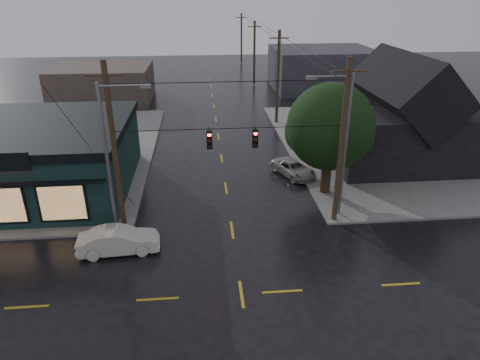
{
  "coord_description": "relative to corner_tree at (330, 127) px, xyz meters",
  "views": [
    {
      "loc": [
        -1.6,
        -16.45,
        13.52
      ],
      "look_at": [
        0.42,
        5.26,
        3.66
      ],
      "focal_mm": 32.0,
      "sensor_mm": 36.0,
      "label": 1
    }
  ],
  "objects": [
    {
      "name": "ground_plane",
      "position": [
        -7.0,
        -10.47,
        -4.94
      ],
      "size": [
        160.0,
        160.0,
        0.0
      ],
      "primitive_type": "plane",
      "color": "black"
    },
    {
      "name": "sidewalk_ne",
      "position": [
        13.0,
        9.53,
        -4.87
      ],
      "size": [
        28.0,
        28.0,
        0.15
      ],
      "primitive_type": "cube",
      "color": "#5F5E59",
      "rests_on": "ground"
    },
    {
      "name": "pizza_shop",
      "position": [
        -22.0,
        2.47,
        -2.38
      ],
      "size": [
        16.3,
        12.34,
        4.9
      ],
      "color": "black",
      "rests_on": "ground"
    },
    {
      "name": "ne_building",
      "position": [
        8.0,
        6.53,
        -0.47
      ],
      "size": [
        12.6,
        11.6,
        8.75
      ],
      "color": "black",
      "rests_on": "ground"
    },
    {
      "name": "corner_tree",
      "position": [
        0.0,
        0.0,
        0.0
      ],
      "size": [
        5.93,
        5.93,
        7.78
      ],
      "color": "black",
      "rests_on": "ground"
    },
    {
      "name": "utility_pole_nw",
      "position": [
        -13.5,
        -3.97,
        -4.94
      ],
      "size": [
        2.0,
        0.32,
        10.15
      ],
      "primitive_type": null,
      "color": "#342717",
      "rests_on": "ground"
    },
    {
      "name": "utility_pole_ne",
      "position": [
        -0.5,
        -3.97,
        -4.94
      ],
      "size": [
        2.0,
        0.32,
        10.15
      ],
      "primitive_type": null,
      "color": "#342717",
      "rests_on": "ground"
    },
    {
      "name": "utility_pole_far_a",
      "position": [
        -0.5,
        17.53,
        -4.94
      ],
      "size": [
        2.0,
        0.32,
        9.65
      ],
      "primitive_type": null,
      "color": "#342717",
      "rests_on": "ground"
    },
    {
      "name": "utility_pole_far_b",
      "position": [
        -0.5,
        37.53,
        -4.94
      ],
      "size": [
        2.0,
        0.32,
        9.15
      ],
      "primitive_type": null,
      "color": "#342717",
      "rests_on": "ground"
    },
    {
      "name": "utility_pole_far_c",
      "position": [
        -0.5,
        57.53,
        -4.94
      ],
      "size": [
        2.0,
        0.32,
        9.15
      ],
      "primitive_type": null,
      "color": "#342717",
      "rests_on": "ground"
    },
    {
      "name": "span_signal_assembly",
      "position": [
        -6.9,
        -3.97,
        0.76
      ],
      "size": [
        13.0,
        0.48,
        1.23
      ],
      "color": "black",
      "rests_on": "ground"
    },
    {
      "name": "streetlight_nw",
      "position": [
        -13.8,
        -4.67,
        -4.94
      ],
      "size": [
        5.4,
        0.3,
        9.15
      ],
      "primitive_type": null,
      "color": "slate",
      "rests_on": "ground"
    },
    {
      "name": "streetlight_ne",
      "position": [
        0.0,
        -3.27,
        -4.94
      ],
      "size": [
        5.4,
        0.3,
        9.15
      ],
      "primitive_type": null,
      "color": "slate",
      "rests_on": "ground"
    },
    {
      "name": "bg_building_west",
      "position": [
        -21.0,
        29.53,
        -2.74
      ],
      "size": [
        12.0,
        10.0,
        4.4
      ],
      "primitive_type": "cube",
      "color": "#3F332E",
      "rests_on": "ground"
    },
    {
      "name": "bg_building_east",
      "position": [
        9.0,
        34.53,
        -2.14
      ],
      "size": [
        14.0,
        12.0,
        5.6
      ],
      "primitive_type": "cube",
      "color": "#29282E",
      "rests_on": "ground"
    },
    {
      "name": "sedan_cream",
      "position": [
        -13.43,
        -6.24,
        -4.21
      ],
      "size": [
        4.55,
        1.92,
        1.46
      ],
      "primitive_type": "imported",
      "rotation": [
        0.0,
        0.0,
        1.66
      ],
      "color": "beige",
      "rests_on": "ground"
    },
    {
      "name": "suv_silver",
      "position": [
        -1.58,
        3.38,
        -4.36
      ],
      "size": [
        3.45,
        4.58,
        1.16
      ],
      "primitive_type": "imported",
      "rotation": [
        0.0,
        0.0,
        0.42
      ],
      "color": "gray",
      "rests_on": "ground"
    }
  ]
}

